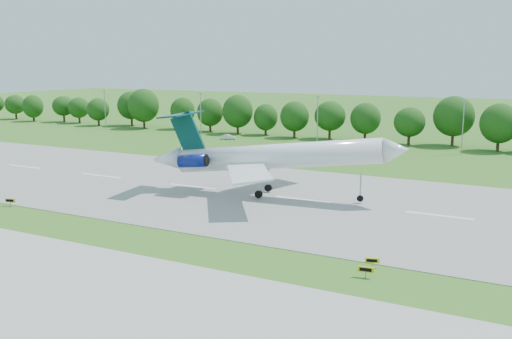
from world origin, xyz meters
name	(u,v)px	position (x,y,z in m)	size (l,w,h in m)	color
ground	(218,247)	(0.00, 0.00, 0.00)	(600.00, 600.00, 0.00)	#2D5F19
runway	(303,200)	(0.00, 25.00, 0.04)	(400.00, 45.00, 0.08)	gray
taxiway	(109,306)	(0.00, -18.00, 0.04)	(400.00, 23.00, 0.08)	#ADADA8
tree_line	(406,120)	(0.00, 92.00, 6.19)	(288.40, 8.40, 10.40)	#382314
light_poles	(386,123)	(-2.50, 82.00, 6.34)	(175.90, 0.25, 12.19)	gray
airliner	(264,156)	(-6.42, 24.71, 6.38)	(41.33, 29.68, 12.82)	white
taxi_sign_left	(10,201)	(-36.28, 2.00, 0.85)	(1.62, 0.61, 1.15)	gray
taxi_sign_centre	(366,270)	(17.69, -1.47, 0.81)	(1.58, 0.39, 1.10)	gray
taxi_sign_right	(372,261)	(17.47, 1.48, 0.75)	(1.43, 0.58, 1.02)	gray
service_vehicle_a	(228,137)	(-44.64, 79.41, 0.66)	(1.40, 4.02, 1.32)	silver
service_vehicle_b	(354,149)	(-7.93, 74.68, 0.66)	(1.56, 3.88, 1.32)	silver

